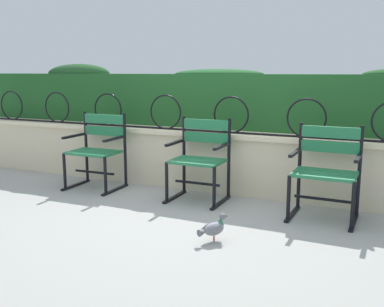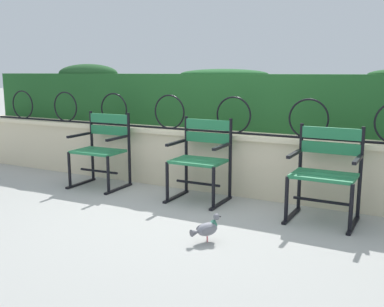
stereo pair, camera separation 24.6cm
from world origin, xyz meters
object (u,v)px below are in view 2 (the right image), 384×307
at_px(park_chair_left, 102,148).
at_px(park_chair_right, 326,171).
at_px(pigeon_far_side, 207,229).
at_px(park_chair_centre, 201,157).

distance_m(park_chair_left, park_chair_right, 2.66).
xyz_separation_m(park_chair_left, park_chair_right, (2.66, -0.02, -0.00)).
xyz_separation_m(park_chair_right, pigeon_far_side, (-0.73, -1.02, -0.36)).
height_order(park_chair_left, park_chair_centre, park_chair_left).
bearing_deg(park_chair_centre, pigeon_far_side, -60.95).
relative_size(park_chair_left, park_chair_right, 1.01).
height_order(park_chair_left, pigeon_far_side, park_chair_left).
distance_m(park_chair_centre, pigeon_far_side, 1.28).
bearing_deg(park_chair_left, park_chair_centre, 1.69).
bearing_deg(park_chair_left, park_chair_right, -0.36).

